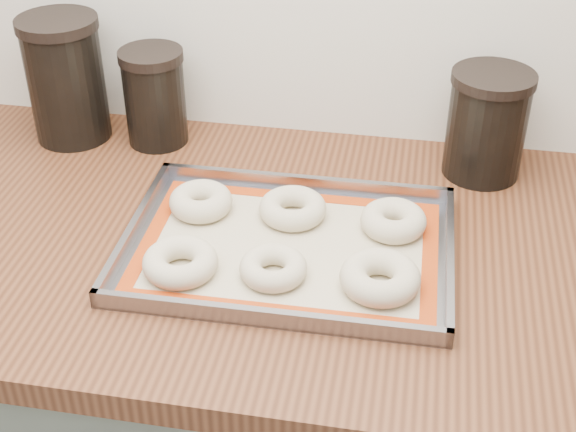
% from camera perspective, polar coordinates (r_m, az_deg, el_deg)
% --- Properties ---
extents(countertop, '(3.06, 0.68, 0.04)m').
position_cam_1_polar(countertop, '(1.19, -2.19, -2.02)').
color(countertop, brown).
rests_on(countertop, cabinet).
extents(baking_tray, '(0.46, 0.34, 0.03)m').
position_cam_1_polar(baking_tray, '(1.13, -0.00, -2.21)').
color(baking_tray, gray).
rests_on(baking_tray, countertop).
extents(baking_mat, '(0.42, 0.29, 0.00)m').
position_cam_1_polar(baking_mat, '(1.14, -0.00, -2.29)').
color(baking_mat, '#C6B793').
rests_on(baking_mat, baking_tray).
extents(bagel_front_left, '(0.13, 0.13, 0.03)m').
position_cam_1_polar(bagel_front_left, '(1.09, -7.67, -3.27)').
color(bagel_front_left, beige).
rests_on(bagel_front_left, baking_mat).
extents(bagel_front_mid, '(0.09, 0.09, 0.03)m').
position_cam_1_polar(bagel_front_mid, '(1.08, -1.05, -3.71)').
color(bagel_front_mid, beige).
rests_on(bagel_front_mid, baking_mat).
extents(bagel_front_right, '(0.12, 0.12, 0.04)m').
position_cam_1_polar(bagel_front_right, '(1.06, 6.57, -4.37)').
color(bagel_front_right, beige).
rests_on(bagel_front_right, baking_mat).
extents(bagel_back_left, '(0.10, 0.10, 0.04)m').
position_cam_1_polar(bagel_back_left, '(1.21, -6.21, 1.04)').
color(bagel_back_left, beige).
rests_on(bagel_back_left, baking_mat).
extents(bagel_back_mid, '(0.13, 0.13, 0.03)m').
position_cam_1_polar(bagel_back_mid, '(1.19, 0.34, 0.56)').
color(bagel_back_mid, beige).
rests_on(bagel_back_mid, baking_mat).
extents(bagel_back_right, '(0.10, 0.10, 0.04)m').
position_cam_1_polar(bagel_back_right, '(1.17, 7.50, -0.32)').
color(bagel_back_right, beige).
rests_on(bagel_back_right, baking_mat).
extents(canister_left, '(0.13, 0.13, 0.22)m').
position_cam_1_polar(canister_left, '(1.43, -15.52, 9.38)').
color(canister_left, black).
rests_on(canister_left, countertop).
extents(canister_mid, '(0.11, 0.11, 0.17)m').
position_cam_1_polar(canister_mid, '(1.39, -9.46, 8.37)').
color(canister_mid, black).
rests_on(canister_mid, countertop).
extents(canister_right, '(0.13, 0.13, 0.18)m').
position_cam_1_polar(canister_right, '(1.31, 13.96, 6.36)').
color(canister_right, black).
rests_on(canister_right, countertop).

